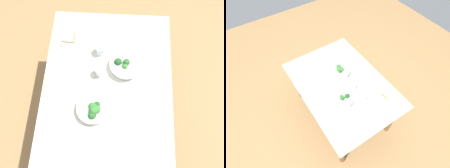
% 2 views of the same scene
% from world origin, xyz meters
% --- Properties ---
extents(ground_plane, '(6.00, 6.00, 0.00)m').
position_xyz_m(ground_plane, '(0.00, 0.00, 0.00)').
color(ground_plane, '#9E7547').
extents(dining_table, '(1.38, 0.97, 0.70)m').
position_xyz_m(dining_table, '(0.00, 0.00, 0.60)').
color(dining_table, beige).
rests_on(dining_table, ground_plane).
extents(broccoli_bowl_far, '(0.23, 0.23, 0.10)m').
position_xyz_m(broccoli_bowl_far, '(-0.16, 0.09, 0.74)').
color(broccoli_bowl_far, white).
rests_on(broccoli_bowl_far, dining_table).
extents(broccoli_bowl_near, '(0.25, 0.25, 0.10)m').
position_xyz_m(broccoli_bowl_near, '(0.19, -0.13, 0.74)').
color(broccoli_bowl_near, white).
rests_on(broccoli_bowl_near, dining_table).
extents(bread_side_plate, '(0.20, 0.20, 0.04)m').
position_xyz_m(bread_side_plate, '(0.43, 0.34, 0.71)').
color(bread_side_plate, silver).
rests_on(bread_side_plate, dining_table).
extents(water_glass_center, '(0.08, 0.08, 0.08)m').
position_xyz_m(water_glass_center, '(0.31, 0.07, 0.74)').
color(water_glass_center, silver).
rests_on(water_glass_center, dining_table).
extents(water_glass_side, '(0.07, 0.07, 0.09)m').
position_xyz_m(water_glass_side, '(0.13, 0.06, 0.74)').
color(water_glass_side, silver).
rests_on(water_glass_side, dining_table).
extents(fork_by_far_bowl, '(0.10, 0.03, 0.00)m').
position_xyz_m(fork_by_far_bowl, '(-0.39, 0.13, 0.70)').
color(fork_by_far_bowl, '#B7B7BC').
rests_on(fork_by_far_bowl, dining_table).
extents(fork_by_near_bowl, '(0.04, 0.11, 0.00)m').
position_xyz_m(fork_by_near_bowl, '(-0.49, 0.15, 0.70)').
color(fork_by_near_bowl, '#B7B7BC').
rests_on(fork_by_near_bowl, dining_table).
extents(table_knife_left, '(0.19, 0.04, 0.00)m').
position_xyz_m(table_knife_left, '(-0.46, -0.05, 0.70)').
color(table_knife_left, '#B7B7BC').
rests_on(table_knife_left, dining_table).
extents(napkin_folded_upper, '(0.21, 0.17, 0.01)m').
position_xyz_m(napkin_folded_upper, '(-0.21, -0.35, 0.70)').
color(napkin_folded_upper, '#B1A997').
rests_on(napkin_folded_upper, dining_table).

